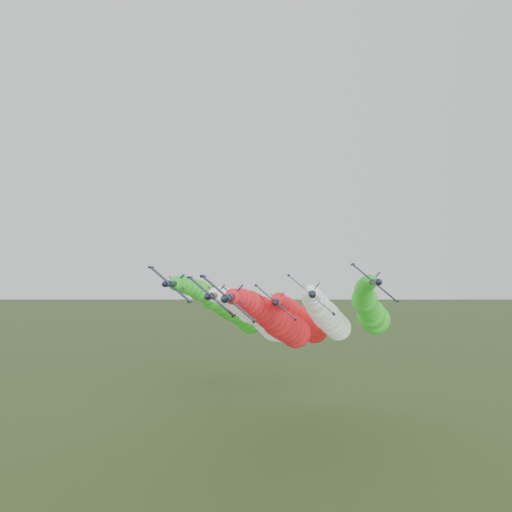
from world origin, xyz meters
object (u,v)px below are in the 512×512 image
Objects in this scene: jet_inner_left at (263,318)px; jet_inner_right at (327,316)px; jet_lead at (279,322)px; jet_outer_left at (232,308)px; jet_trail at (303,321)px; jet_outer_right at (370,309)px.

jet_inner_left is 1.00× the size of jet_inner_right.
jet_inner_right is (17.99, 0.10, 0.79)m from jet_inner_left.
jet_lead reaches higher than jet_inner_left.
jet_trail is (21.76, 4.86, -4.03)m from jet_outer_left.
jet_inner_right reaches higher than jet_lead.
jet_inner_right is at bearing 0.30° from jet_inner_left.
jet_outer_left is at bearing 124.80° from jet_lead.
jet_inner_right is 29.76m from jet_outer_left.
jet_inner_right is 15.67m from jet_trail.
jet_trail is (11.45, 14.08, -1.91)m from jet_inner_left.
jet_outer_right is at bearing 12.90° from jet_inner_left.
jet_outer_right is (30.81, 7.05, 2.34)m from jet_inner_left.
jet_outer_left reaches higher than jet_lead.
jet_inner_left is 18.01m from jet_inner_right.
jet_outer_left is at bearing 176.98° from jet_outer_right.
jet_lead reaches higher than jet_trail.
jet_outer_right reaches higher than jet_trail.
jet_outer_left is at bearing 162.12° from jet_inner_right.
jet_trail is (6.53, 26.77, -2.12)m from jet_lead.
jet_lead is 18.29m from jet_inner_right.
jet_lead is at bearing -135.63° from jet_inner_right.
jet_inner_right is (13.07, 12.78, 0.58)m from jet_lead.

